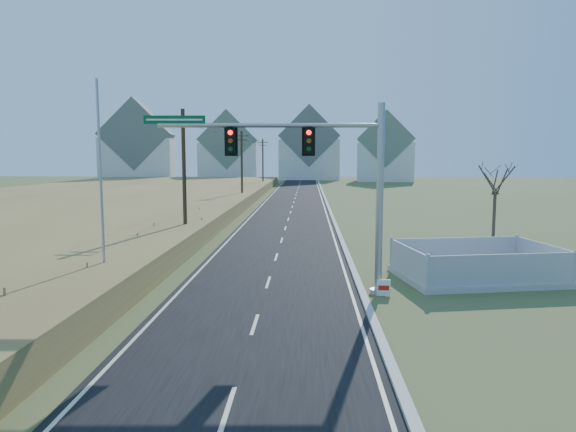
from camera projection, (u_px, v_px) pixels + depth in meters
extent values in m
plane|color=#495B2C|center=(260.00, 309.00, 19.80)|extent=(260.00, 260.00, 0.00)
cube|color=black|center=(295.00, 200.00, 69.43)|extent=(8.00, 180.00, 0.06)
cube|color=#B2AFA8|center=(325.00, 199.00, 69.26)|extent=(0.30, 180.00, 0.18)
cube|color=#9D8747|center=(89.00, 201.00, 60.37)|extent=(38.00, 110.00, 1.30)
cylinder|color=#422D1E|center=(184.00, 177.00, 34.43)|extent=(0.26, 0.26, 9.00)
cube|color=#422D1E|center=(183.00, 118.00, 33.97)|extent=(1.80, 0.10, 0.10)
cube|color=#422D1E|center=(183.00, 126.00, 34.03)|extent=(1.40, 0.10, 0.10)
cylinder|color=#422D1E|center=(242.00, 167.00, 64.20)|extent=(0.26, 0.26, 9.00)
cube|color=#422D1E|center=(241.00, 136.00, 63.75)|extent=(1.80, 0.10, 0.10)
cube|color=#422D1E|center=(241.00, 140.00, 63.81)|extent=(1.40, 0.10, 0.10)
cylinder|color=#422D1E|center=(263.00, 164.00, 93.98)|extent=(0.26, 0.26, 9.00)
cube|color=#422D1E|center=(263.00, 142.00, 93.53)|extent=(1.80, 0.10, 0.10)
cube|color=#422D1E|center=(263.00, 145.00, 93.58)|extent=(1.40, 0.10, 0.10)
cube|color=silver|center=(138.00, 160.00, 119.97)|extent=(17.38, 13.12, 10.00)
cube|color=slate|center=(137.00, 135.00, 119.29)|extent=(17.69, 13.38, 16.29)
cube|color=silver|center=(228.00, 162.00, 127.18)|extent=(14.66, 10.95, 9.00)
cube|color=slate|center=(228.00, 140.00, 126.56)|extent=(14.93, 11.17, 14.26)
cube|color=silver|center=(309.00, 160.00, 130.31)|extent=(15.00, 10.00, 10.00)
cube|color=slate|center=(309.00, 136.00, 129.63)|extent=(15.27, 10.20, 15.27)
cube|color=silver|center=(385.00, 162.00, 121.72)|extent=(13.87, 10.31, 9.00)
cube|color=slate|center=(385.00, 139.00, 121.10)|extent=(14.12, 10.51, 13.24)
cylinder|color=#9EA0A5|center=(378.00, 292.00, 21.91)|extent=(0.69, 0.69, 0.23)
cylinder|color=#9EA0A5|center=(380.00, 201.00, 21.46)|extent=(0.30, 0.30, 8.05)
cylinder|color=#9EA0A5|center=(270.00, 125.00, 21.08)|extent=(9.20, 0.59, 0.18)
cube|color=black|center=(309.00, 141.00, 21.16)|extent=(0.35, 0.29, 1.05)
cube|color=black|center=(231.00, 141.00, 21.14)|extent=(0.35, 0.29, 1.05)
cube|color=#045129|center=(174.00, 120.00, 21.03)|extent=(2.53, 0.15, 0.34)
cube|color=#B7B5AD|center=(476.00, 276.00, 24.64)|extent=(7.93, 6.07, 0.28)
cube|color=#B1B1B6|center=(503.00, 270.00, 22.29)|extent=(6.80, 1.28, 1.38)
cube|color=#B1B1B6|center=(455.00, 251.00, 26.81)|extent=(6.80, 1.28, 1.38)
cube|color=#B1B1B6|center=(408.00, 261.00, 24.08)|extent=(0.88, 4.54, 1.38)
cube|color=#B1B1B6|center=(543.00, 257.00, 25.01)|extent=(0.88, 4.54, 1.38)
cube|color=white|center=(384.00, 288.00, 21.55)|extent=(0.57, 0.08, 0.70)
cube|color=red|center=(384.00, 288.00, 21.52)|extent=(0.45, 0.04, 0.20)
cylinder|color=#B7B5AD|center=(105.00, 289.00, 22.38)|extent=(0.41, 0.41, 0.18)
cylinder|color=#9EA0A5|center=(101.00, 187.00, 21.86)|extent=(0.11, 0.11, 9.10)
cylinder|color=#4C3F33|center=(494.00, 225.00, 29.37)|extent=(0.18, 0.18, 3.85)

